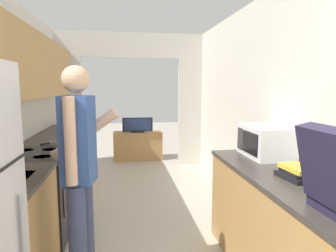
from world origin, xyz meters
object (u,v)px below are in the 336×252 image
object	(u,v)px
microwave	(265,141)
knife	(46,143)
book_stack	(298,173)
tv_cabinet	(138,146)
range_oven	(36,196)
television	(138,125)
person	(79,174)

from	to	relation	value
microwave	knife	xyz separation A→B (m)	(-2.18, 0.96, -0.14)
book_stack	knife	distance (m)	2.66
tv_cabinet	knife	xyz separation A→B (m)	(-1.17, -2.69, 0.60)
range_oven	tv_cabinet	distance (m)	3.39
microwave	television	distance (m)	3.75
range_oven	television	bearing A→B (deg)	69.49
range_oven	knife	xyz separation A→B (m)	(0.00, 0.49, 0.44)
person	knife	size ratio (longest dim) A/B	5.90
knife	television	bearing A→B (deg)	104.28
microwave	television	bearing A→B (deg)	105.74
microwave	television	size ratio (longest dim) A/B	0.84
book_stack	range_oven	bearing A→B (deg)	151.23
range_oven	knife	size ratio (longest dim) A/B	3.58
range_oven	tv_cabinet	bearing A→B (deg)	69.74
person	tv_cabinet	xyz separation A→B (m)	(0.61, 4.04, -0.61)
television	knife	xyz separation A→B (m)	(-1.17, -2.64, 0.16)
person	television	distance (m)	4.04
person	microwave	xyz separation A→B (m)	(1.63, 0.39, 0.12)
range_oven	tv_cabinet	world-z (taller)	range_oven
person	microwave	distance (m)	1.68
person	knife	xyz separation A→B (m)	(-0.55, 1.35, -0.02)
book_stack	television	xyz separation A→B (m)	(-0.92, 4.28, -0.20)
book_stack	knife	xyz separation A→B (m)	(-2.09, 1.64, -0.04)
book_stack	tv_cabinet	size ratio (longest dim) A/B	0.29
range_oven	microwave	world-z (taller)	microwave
book_stack	knife	size ratio (longest dim) A/B	1.02
person	television	world-z (taller)	person
range_oven	microwave	bearing A→B (deg)	-12.08
book_stack	knife	world-z (taller)	book_stack
book_stack	television	size ratio (longest dim) A/B	0.46
person	range_oven	bearing A→B (deg)	44.41
microwave	tv_cabinet	bearing A→B (deg)	105.56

